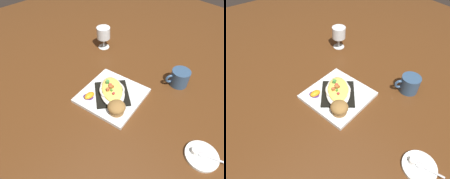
# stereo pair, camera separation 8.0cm
# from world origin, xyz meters

# --- Properties ---
(ground_plane) EXTENTS (2.60, 2.60, 0.00)m
(ground_plane) POSITION_xyz_m (0.00, 0.00, 0.00)
(ground_plane) COLOR #532E15
(square_plate) EXTENTS (0.31, 0.31, 0.02)m
(square_plate) POSITION_xyz_m (0.00, 0.00, 0.01)
(square_plate) COLOR white
(square_plate) RESTS_ON ground_plane
(folded_napkin) EXTENTS (0.21, 0.21, 0.01)m
(folded_napkin) POSITION_xyz_m (0.00, 0.00, 0.02)
(folded_napkin) COLOR black
(folded_napkin) RESTS_ON square_plate
(gratin_dish) EXTENTS (0.20, 0.22, 0.05)m
(gratin_dish) POSITION_xyz_m (0.00, -0.00, 0.04)
(gratin_dish) COLOR white
(gratin_dish) RESTS_ON folded_napkin
(muffin) EXTENTS (0.07, 0.07, 0.05)m
(muffin) POSITION_xyz_m (0.06, 0.08, 0.04)
(muffin) COLOR olive
(muffin) RESTS_ON square_plate
(orange_garnish) EXTENTS (0.06, 0.06, 0.02)m
(orange_garnish) POSITION_xyz_m (0.09, -0.06, 0.02)
(orange_garnish) COLOR #4F2A6D
(orange_garnish) RESTS_ON square_plate
(coffee_mug) EXTENTS (0.11, 0.09, 0.08)m
(coffee_mug) POSITION_xyz_m (-0.29, 0.16, 0.03)
(coffee_mug) COLOR #324E6F
(coffee_mug) RESTS_ON ground_plane
(stemmed_glass) EXTENTS (0.08, 0.08, 0.13)m
(stemmed_glass) POSITION_xyz_m (-0.24, -0.32, 0.09)
(stemmed_glass) COLOR white
(stemmed_glass) RESTS_ON ground_plane
(creamer_saucer) EXTENTS (0.12, 0.12, 0.01)m
(creamer_saucer) POSITION_xyz_m (-0.03, 0.43, 0.01)
(creamer_saucer) COLOR white
(creamer_saucer) RESTS_ON ground_plane
(spoon) EXTENTS (0.05, 0.09, 0.01)m
(spoon) POSITION_xyz_m (-0.03, 0.43, 0.02)
(spoon) COLOR silver
(spoon) RESTS_ON creamer_saucer
(creamer_cup_0) EXTENTS (0.02, 0.02, 0.02)m
(creamer_cup_0) POSITION_xyz_m (-0.02, 0.40, 0.02)
(creamer_cup_0) COLOR white
(creamer_cup_0) RESTS_ON creamer_saucer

